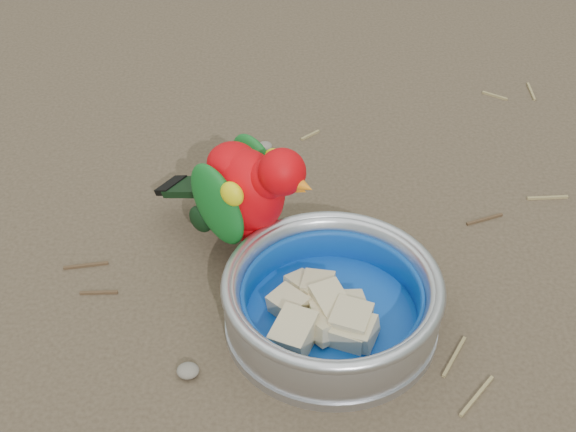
{
  "coord_description": "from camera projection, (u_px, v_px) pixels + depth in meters",
  "views": [
    {
      "loc": [
        -0.03,
        -0.56,
        0.59
      ],
      "look_at": [
        -0.03,
        0.05,
        0.08
      ],
      "focal_mm": 50.0,
      "sensor_mm": 36.0,
      "label": 1
    }
  ],
  "objects": [
    {
      "name": "ground",
      "position": [
        316.0,
        311.0,
        0.8
      ],
      "size": [
        60.0,
        60.0,
        0.0
      ],
      "primitive_type": "plane",
      "color": "#4A3C2D"
    },
    {
      "name": "ground_debris",
      "position": [
        357.0,
        253.0,
        0.87
      ],
      "size": [
        0.9,
        0.8,
        0.01
      ],
      "primitive_type": null,
      "color": "olive",
      "rests_on": "ground"
    },
    {
      "name": "lory_parrot",
      "position": [
        247.0,
        201.0,
        0.82
      ],
      "size": [
        0.2,
        0.18,
        0.15
      ],
      "primitive_type": null,
      "rotation": [
        0.0,
        0.0,
        -2.21
      ],
      "color": "#CC0309",
      "rests_on": "ground"
    },
    {
      "name": "bowl_wall",
      "position": [
        332.0,
        298.0,
        0.77
      ],
      "size": [
        0.21,
        0.21,
        0.04
      ],
      "primitive_type": null,
      "color": "#B2B2BA",
      "rests_on": "food_bowl"
    },
    {
      "name": "food_bowl",
      "position": [
        331.0,
        320.0,
        0.78
      ],
      "size": [
        0.21,
        0.21,
        0.02
      ],
      "primitive_type": "cylinder",
      "color": "#B2B2BA",
      "rests_on": "ground"
    },
    {
      "name": "fruit_wedges",
      "position": [
        332.0,
        303.0,
        0.77
      ],
      "size": [
        0.12,
        0.12,
        0.03
      ],
      "primitive_type": null,
      "color": "tan",
      "rests_on": "food_bowl"
    }
  ]
}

